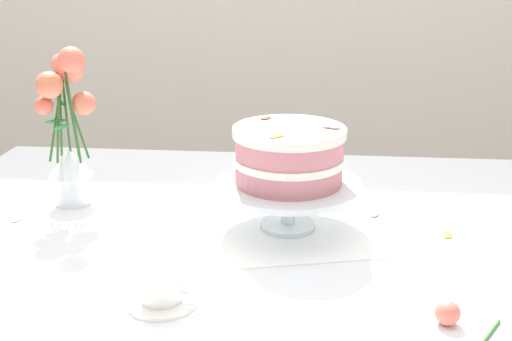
{
  "coord_description": "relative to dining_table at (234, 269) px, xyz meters",
  "views": [
    {
      "loc": [
        0.15,
        -1.18,
        1.26
      ],
      "look_at": [
        0.04,
        -0.0,
        0.86
      ],
      "focal_mm": 44.26,
      "sensor_mm": 36.0,
      "label": 1
    }
  ],
  "objects": [
    {
      "name": "flower_vase",
      "position": [
        -0.37,
        0.11,
        0.26
      ],
      "size": [
        0.12,
        0.11,
        0.35
      ],
      "color": "silver",
      "rests_on": "dining_table"
    },
    {
      "name": "dining_table",
      "position": [
        0.0,
        0.0,
        0.0
      ],
      "size": [
        1.4,
        1.0,
        0.74
      ],
      "color": "white",
      "rests_on": "ground"
    },
    {
      "name": "loose_petal_1",
      "position": [
        0.42,
        0.01,
        0.09
      ],
      "size": [
        0.03,
        0.04,
        0.0
      ],
      "primitive_type": "ellipsoid",
      "rotation": [
        0.0,
        0.0,
        1.36
      ],
      "color": "orange",
      "rests_on": "dining_table"
    },
    {
      "name": "loose_petal_2",
      "position": [
        0.29,
        0.1,
        0.09
      ],
      "size": [
        0.03,
        0.04,
        0.01
      ],
      "primitive_type": "ellipsoid",
      "rotation": [
        0.0,
        0.0,
        1.23
      ],
      "color": "pink",
      "rests_on": "dining_table"
    },
    {
      "name": "linen_napkin",
      "position": [
        0.11,
        0.01,
        0.09
      ],
      "size": [
        0.39,
        0.39,
        0.0
      ],
      "primitive_type": "cube",
      "rotation": [
        0.0,
        0.0,
        0.24
      ],
      "color": "white",
      "rests_on": "dining_table"
    },
    {
      "name": "loose_petal_0",
      "position": [
        -0.46,
        0.01,
        0.09
      ],
      "size": [
        0.03,
        0.04,
        0.0
      ],
      "primitive_type": "ellipsoid",
      "rotation": [
        0.0,
        0.0,
        4.68
      ],
      "color": "pink",
      "rests_on": "dining_table"
    },
    {
      "name": "fallen_rose",
      "position": [
        0.36,
        -0.31,
        0.11
      ],
      "size": [
        0.1,
        0.1,
        0.04
      ],
      "color": "#2D6028",
      "rests_on": "dining_table"
    },
    {
      "name": "layer_cake",
      "position": [
        0.11,
        0.01,
        0.25
      ],
      "size": [
        0.22,
        0.22,
        0.12
      ],
      "color": "#CC7A84",
      "rests_on": "cake_stand"
    },
    {
      "name": "teacup",
      "position": [
        -0.08,
        -0.29,
        0.11
      ],
      "size": [
        0.11,
        0.11,
        0.05
      ],
      "color": "white",
      "rests_on": "dining_table"
    },
    {
      "name": "cake_stand",
      "position": [
        0.11,
        0.01,
        0.17
      ],
      "size": [
        0.29,
        0.29,
        0.1
      ],
      "color": "silver",
      "rests_on": "linen_napkin"
    }
  ]
}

